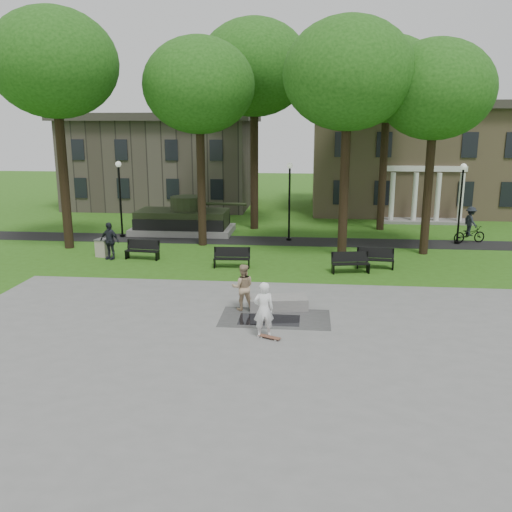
{
  "coord_description": "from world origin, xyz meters",
  "views": [
    {
      "loc": [
        1.71,
        -20.21,
        6.87
      ],
      "look_at": [
        -0.53,
        2.28,
        1.4
      ],
      "focal_mm": 38.0,
      "sensor_mm": 36.0,
      "label": 1
    }
  ],
  "objects": [
    {
      "name": "skateboard",
      "position": [
        0.5,
        -3.54,
        0.06
      ],
      "size": [
        0.79,
        0.5,
        0.07
      ],
      "primitive_type": "cube",
      "rotation": [
        0.0,
        0.0,
        -0.42
      ],
      "color": "brown",
      "rests_on": "plaza"
    },
    {
      "name": "park_bench_3",
      "position": [
        4.99,
        6.08,
        0.52
      ],
      "size": [
        1.83,
        0.66,
        1.0
      ],
      "rotation": [
        0.0,
        0.0,
        -0.08
      ],
      "color": "black",
      "rests_on": "ground"
    },
    {
      "name": "tree_2",
      "position": [
        3.5,
        8.5,
        9.32
      ],
      "size": [
        6.6,
        6.6,
        12.16
      ],
      "color": "black",
      "rests_on": "ground"
    },
    {
      "name": "cyclist",
      "position": [
        11.29,
        12.69,
        0.89
      ],
      "size": [
        2.1,
        1.25,
        2.18
      ],
      "rotation": [
        0.0,
        0.0,
        1.85
      ],
      "color": "black",
      "rests_on": "ground"
    },
    {
      "name": "building_right",
      "position": [
        10.0,
        26.0,
        4.34
      ],
      "size": [
        17.0,
        12.0,
        8.6
      ],
      "color": "#9E8460",
      "rests_on": "ground"
    },
    {
      "name": "tree_5",
      "position": [
        6.5,
        16.5,
        9.67
      ],
      "size": [
        6.4,
        6.4,
        12.44
      ],
      "color": "black",
      "rests_on": "ground"
    },
    {
      "name": "tree_0",
      "position": [
        -12.0,
        9.0,
        10.03
      ],
      "size": [
        6.8,
        6.8,
        12.97
      ],
      "color": "black",
      "rests_on": "ground"
    },
    {
      "name": "concrete_block",
      "position": [
        0.6,
        -0.46,
        0.24
      ],
      "size": [
        2.33,
        1.34,
        0.45
      ],
      "primitive_type": "cube",
      "rotation": [
        0.0,
        0.0,
        0.16
      ],
      "color": "gray",
      "rests_on": "plaza"
    },
    {
      "name": "pedestrian_walker",
      "position": [
        -8.66,
        6.59,
        0.99
      ],
      "size": [
        1.25,
        0.82,
        1.97
      ],
      "primitive_type": "imported",
      "rotation": [
        0.0,
        0.0,
        -0.32
      ],
      "color": "#20222B",
      "rests_on": "ground"
    },
    {
      "name": "tree_3",
      "position": [
        8.0,
        9.5,
        8.6
      ],
      "size": [
        6.0,
        6.0,
        11.19
      ],
      "color": "black",
      "rests_on": "ground"
    },
    {
      "name": "ground",
      "position": [
        0.0,
        0.0,
        0.0
      ],
      "size": [
        120.0,
        120.0,
        0.0
      ],
      "primitive_type": "plane",
      "color": "#2C5714",
      "rests_on": "ground"
    },
    {
      "name": "footpath",
      "position": [
        0.0,
        12.0,
        0.01
      ],
      "size": [
        44.0,
        2.6,
        0.01
      ],
      "primitive_type": "cube",
      "color": "black",
      "rests_on": "ground"
    },
    {
      "name": "park_bench_0",
      "position": [
        -6.97,
        6.79,
        0.52
      ],
      "size": [
        1.84,
        0.71,
        1.0
      ],
      "rotation": [
        0.0,
        0.0,
        -0.11
      ],
      "color": "black",
      "rests_on": "ground"
    },
    {
      "name": "lamp_mid",
      "position": [
        0.5,
        12.3,
        2.79
      ],
      "size": [
        0.36,
        0.36,
        4.73
      ],
      "color": "black",
      "rests_on": "ground"
    },
    {
      "name": "park_bench_1",
      "position": [
        -2.05,
        5.56,
        0.52
      ],
      "size": [
        1.82,
        0.61,
        1.0
      ],
      "rotation": [
        0.0,
        0.0,
        0.05
      ],
      "color": "black",
      "rests_on": "ground"
    },
    {
      "name": "tree_4",
      "position": [
        -2.0,
        16.0,
        10.39
      ],
      "size": [
        7.2,
        7.2,
        13.5
      ],
      "color": "black",
      "rests_on": "ground"
    },
    {
      "name": "skateboarder",
      "position": [
        0.29,
        -3.37,
        0.96
      ],
      "size": [
        0.78,
        0.61,
        1.89
      ],
      "primitive_type": "imported",
      "rotation": [
        0.0,
        0.0,
        3.4
      ],
      "color": "white",
      "rests_on": "plaza"
    },
    {
      "name": "lamp_right",
      "position": [
        10.5,
        12.3,
        2.79
      ],
      "size": [
        0.36,
        0.36,
        4.73
      ],
      "color": "black",
      "rests_on": "ground"
    },
    {
      "name": "trash_bin",
      "position": [
        -9.27,
        7.14,
        0.49
      ],
      "size": [
        0.78,
        0.78,
        0.96
      ],
      "rotation": [
        0.0,
        0.0,
        -0.2
      ],
      "color": "#B4A694",
      "rests_on": "ground"
    },
    {
      "name": "tree_1",
      "position": [
        -4.5,
        10.5,
        8.95
      ],
      "size": [
        6.2,
        6.2,
        11.63
      ],
      "color": "black",
      "rests_on": "ground"
    },
    {
      "name": "plaza",
      "position": [
        0.0,
        -5.0,
        0.01
      ],
      "size": [
        22.0,
        16.0,
        0.02
      ],
      "primitive_type": "cube",
      "color": "gray",
      "rests_on": "ground"
    },
    {
      "name": "lamp_left",
      "position": [
        -10.0,
        12.3,
        2.79
      ],
      "size": [
        0.36,
        0.36,
        4.73
      ],
      "color": "black",
      "rests_on": "ground"
    },
    {
      "name": "building_left",
      "position": [
        -11.0,
        26.5,
        3.6
      ],
      "size": [
        15.0,
        10.0,
        7.2
      ],
      "primitive_type": "cube",
      "color": "#4C443D",
      "rests_on": "ground"
    },
    {
      "name": "puddle",
      "position": [
        0.36,
        -1.78,
        0.02
      ],
      "size": [
        2.2,
        1.2,
        0.0
      ],
      "primitive_type": "cube",
      "color": "black",
      "rests_on": "plaza"
    },
    {
      "name": "park_bench_2",
      "position": [
        3.73,
        5.13,
        0.52
      ],
      "size": [
        1.85,
        0.83,
        1.0
      ],
      "rotation": [
        0.0,
        0.0,
        0.18
      ],
      "color": "black",
      "rests_on": "ground"
    },
    {
      "name": "friend_watching",
      "position": [
        -0.73,
        -0.74,
        0.91
      ],
      "size": [
        0.96,
        0.81,
        1.78
      ],
      "primitive_type": "imported",
      "rotation": [
        0.0,
        0.0,
        3.31
      ],
      "color": "tan",
      "rests_on": "plaza"
    },
    {
      "name": "tank_monument",
      "position": [
        -6.46,
        14.0,
        0.86
      ],
      "size": [
        7.45,
        3.4,
        2.4
      ],
      "color": "gray",
      "rests_on": "ground"
    }
  ]
}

